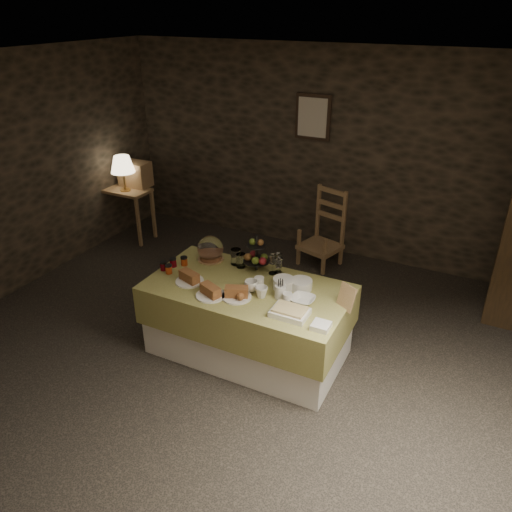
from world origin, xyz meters
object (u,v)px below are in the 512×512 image
at_px(chair, 323,231).
at_px(wine_rack, 135,174).
at_px(console_table, 126,198).
at_px(table_lamp, 122,165).
at_px(buffet_table, 248,315).
at_px(fruit_stand, 257,257).

bearing_deg(chair, wine_rack, -156.30).
height_order(console_table, chair, chair).
xyz_separation_m(table_lamp, chair, (2.65, 0.55, -0.65)).
distance_m(buffet_table, table_lamp, 3.13).
bearing_deg(wine_rack, fruit_stand, -28.91).
xyz_separation_m(buffet_table, table_lamp, (-2.66, 1.52, 0.67)).
height_order(console_table, fruit_stand, fruit_stand).
distance_m(wine_rack, chair, 2.71).
bearing_deg(chair, buffet_table, -72.97).
relative_size(buffet_table, table_lamp, 3.83).
relative_size(wine_rack, fruit_stand, 1.16).
xyz_separation_m(wine_rack, fruit_stand, (2.59, -1.43, -0.03)).
xyz_separation_m(buffet_table, fruit_stand, (-0.07, 0.32, 0.45)).
relative_size(table_lamp, chair, 0.63).
relative_size(buffet_table, console_table, 2.52).
relative_size(wine_rack, chair, 0.55).
bearing_deg(buffet_table, table_lamp, 150.26).
distance_m(console_table, wine_rack, 0.35).
xyz_separation_m(console_table, fruit_stand, (2.64, -1.25, 0.27)).
distance_m(table_lamp, wine_rack, 0.30).
bearing_deg(wine_rack, console_table, -105.52).
height_order(wine_rack, fruit_stand, fruit_stand).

